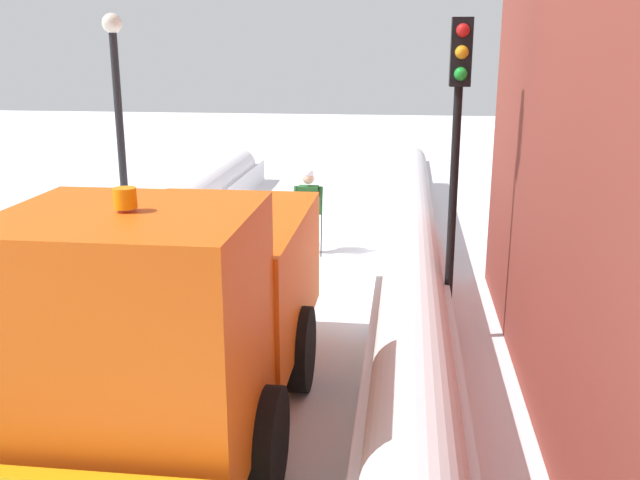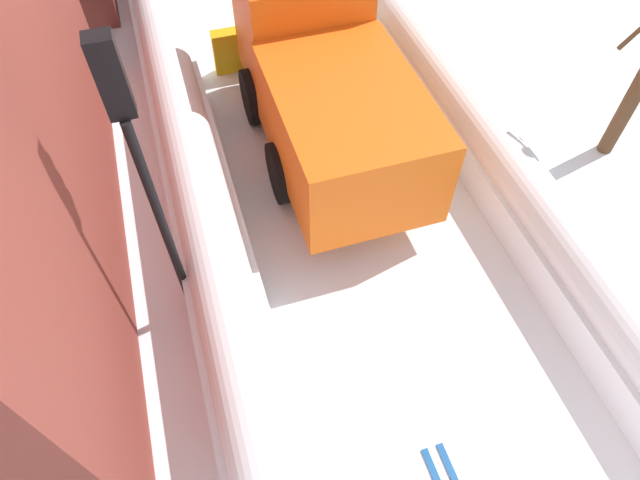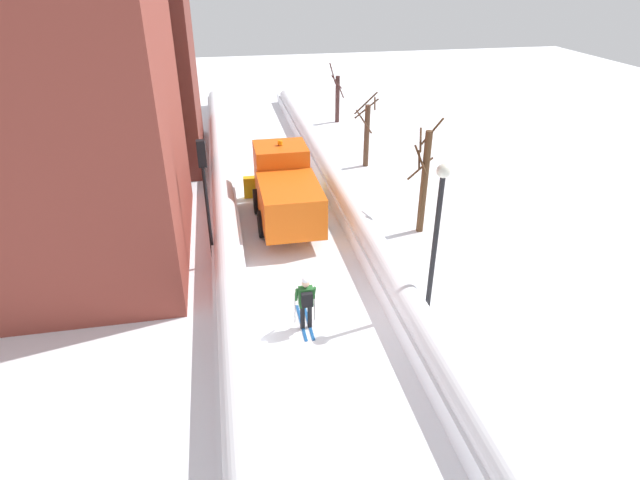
{
  "view_description": "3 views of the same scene",
  "coord_description": "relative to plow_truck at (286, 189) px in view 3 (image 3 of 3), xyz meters",
  "views": [
    {
      "loc": [
        -2.47,
        14.44,
        4.32
      ],
      "look_at": [
        -1.06,
        2.79,
        1.06
      ],
      "focal_mm": 40.05,
      "sensor_mm": 36.0,
      "label": 1
    },
    {
      "loc": [
        -2.55,
        -0.48,
        7.45
      ],
      "look_at": [
        -1.18,
        3.9,
        1.42
      ],
      "focal_mm": 30.62,
      "sensor_mm": 36.0,
      "label": 2
    },
    {
      "loc": [
        -2.49,
        -12.4,
        9.85
      ],
      "look_at": [
        0.48,
        2.78,
        1.45
      ],
      "focal_mm": 29.27,
      "sensor_mm": 36.0,
      "label": 3
    }
  ],
  "objects": [
    {
      "name": "ground_plane",
      "position": [
        0.07,
        2.72,
        -1.48
      ],
      "size": [
        80.0,
        80.0,
        0.0
      ],
      "primitive_type": "plane",
      "color": "white"
    },
    {
      "name": "snowbank_right",
      "position": [
        2.69,
        2.72,
        -0.97
      ],
      "size": [
        1.1,
        36.0,
        1.12
      ],
      "color": "white",
      "rests_on": "ground"
    },
    {
      "name": "traffic_light_pole",
      "position": [
        -3.09,
        -2.91,
        1.77
      ],
      "size": [
        0.28,
        0.42,
        4.64
      ],
      "color": "black",
      "rests_on": "ground"
    },
    {
      "name": "bare_tree_mid",
      "position": [
        5.08,
        5.89,
        0.33
      ],
      "size": [
        1.29,
        1.21,
        3.82
      ],
      "color": "#4C3424",
      "rests_on": "ground"
    },
    {
      "name": "plow_truck",
      "position": [
        0.0,
        0.0,
        0.0
      ],
      "size": [
        3.2,
        5.98,
        3.12
      ],
      "color": "orange",
      "rests_on": "ground"
    },
    {
      "name": "bare_tree_far",
      "position": [
        5.44,
        14.43,
        0.16
      ],
      "size": [
        0.94,
        1.09,
        3.81
      ],
      "color": "#452A28",
      "rests_on": "ground"
    },
    {
      "name": "street_lamp",
      "position": [
        3.52,
        -7.09,
        1.64
      ],
      "size": [
        0.4,
        0.4,
        4.88
      ],
      "color": "black",
      "rests_on": "ground"
    },
    {
      "name": "skier",
      "position": [
        -0.4,
        -7.25,
        -0.48
      ],
      "size": [
        0.62,
        1.8,
        1.81
      ],
      "color": "black",
      "rests_on": "ground"
    },
    {
      "name": "bare_tree_near",
      "position": [
        5.21,
        -1.86,
        0.74
      ],
      "size": [
        1.13,
        1.06,
        4.69
      ],
      "color": "#4E341F",
      "rests_on": "ground"
    },
    {
      "name": "building_brick_mid",
      "position": [
        -7.83,
        9.61,
        4.62
      ],
      "size": [
        8.82,
        8.6,
        12.18
      ],
      "color": "brown",
      "rests_on": "ground"
    },
    {
      "name": "snowbank_left",
      "position": [
        -2.55,
        2.72,
        -0.86
      ],
      "size": [
        1.1,
        36.0,
        1.31
      ],
      "color": "white",
      "rests_on": "ground"
    }
  ]
}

